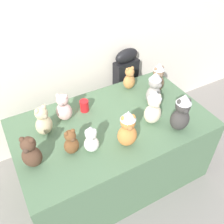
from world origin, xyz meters
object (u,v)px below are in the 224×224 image
(teddy_bear_ash, at_px, (154,89))
(teddy_bear_mocha, at_px, (158,78))
(teddy_bear_blush, at_px, (64,108))
(teddy_bear_ginger, at_px, (128,129))
(instrument_case, at_px, (125,88))
(party_cup_red, at_px, (84,106))
(teddy_bear_sand, at_px, (43,121))
(teddy_bear_cream, at_px, (153,108))
(display_table, at_px, (112,149))
(teddy_bear_charcoal, at_px, (181,113))
(teddy_bear_chestnut, at_px, (71,143))
(teddy_bear_snow, at_px, (91,139))
(teddy_bear_caramel, at_px, (129,79))
(teddy_bear_cocoa, at_px, (31,153))

(teddy_bear_ash, height_order, teddy_bear_mocha, teddy_bear_ash)
(teddy_bear_blush, height_order, teddy_bear_ginger, teddy_bear_ginger)
(instrument_case, distance_m, party_cup_red, 0.80)
(teddy_bear_sand, xyz_separation_m, teddy_bear_blush, (0.20, 0.08, -0.00))
(teddy_bear_blush, xyz_separation_m, teddy_bear_cream, (0.65, -0.40, 0.04))
(teddy_bear_cream, bearing_deg, teddy_bear_ash, 63.10)
(display_table, xyz_separation_m, teddy_bear_charcoal, (0.45, -0.33, 0.54))
(teddy_bear_ginger, relative_size, teddy_bear_chestnut, 1.48)
(teddy_bear_ginger, bearing_deg, teddy_bear_ash, 48.93)
(teddy_bear_mocha, relative_size, teddy_bear_snow, 1.23)
(teddy_bear_blush, height_order, teddy_bear_caramel, teddy_bear_blush)
(instrument_case, xyz_separation_m, party_cup_red, (-0.66, -0.37, 0.27))
(teddy_bear_ginger, height_order, teddy_bear_cream, teddy_bear_ginger)
(teddy_bear_sand, distance_m, party_cup_red, 0.42)
(teddy_bear_blush, bearing_deg, teddy_bear_charcoal, -2.33)
(teddy_bear_ginger, relative_size, party_cup_red, 3.09)
(instrument_case, relative_size, teddy_bear_chestnut, 4.38)
(teddy_bear_sand, height_order, teddy_bear_charcoal, teddy_bear_charcoal)
(instrument_case, distance_m, teddy_bear_mocha, 0.57)
(teddy_bear_sand, height_order, teddy_bear_blush, teddy_bear_sand)
(teddy_bear_snow, bearing_deg, teddy_bear_cocoa, -171.30)
(teddy_bear_ginger, xyz_separation_m, teddy_bear_snow, (-0.27, 0.07, -0.04))
(teddy_bear_caramel, relative_size, teddy_bear_charcoal, 0.68)
(teddy_bear_caramel, relative_size, teddy_bear_chestnut, 1.06)
(teddy_bear_snow, distance_m, teddy_bear_cream, 0.59)
(instrument_case, xyz_separation_m, teddy_bear_ash, (-0.05, -0.57, 0.38))
(teddy_bear_ginger, distance_m, teddy_bear_chestnut, 0.43)
(teddy_bear_ash, distance_m, teddy_bear_snow, 0.80)
(teddy_bear_chestnut, distance_m, party_cup_red, 0.50)
(instrument_case, relative_size, teddy_bear_ash, 3.01)
(teddy_bear_sand, relative_size, teddy_bear_blush, 1.02)
(display_table, distance_m, teddy_bear_ash, 0.70)
(display_table, relative_size, teddy_bear_cocoa, 5.99)
(teddy_bear_chestnut, bearing_deg, party_cup_red, 47.61)
(teddy_bear_snow, xyz_separation_m, teddy_bear_cream, (0.59, 0.04, 0.04))
(party_cup_red, bearing_deg, teddy_bear_mocha, -4.93)
(teddy_bear_caramel, height_order, teddy_bear_snow, teddy_bear_snow)
(display_table, distance_m, teddy_bear_blush, 0.64)
(teddy_bear_ash, bearing_deg, teddy_bear_cocoa, 166.13)
(teddy_bear_ash, distance_m, teddy_bear_ginger, 0.58)
(display_table, distance_m, teddy_bear_caramel, 0.72)
(teddy_bear_ash, height_order, teddy_bear_blush, teddy_bear_ash)
(teddy_bear_ginger, relative_size, teddy_bear_cream, 1.02)
(instrument_case, xyz_separation_m, teddy_bear_chestnut, (-0.94, -0.77, 0.32))
(teddy_bear_caramel, xyz_separation_m, teddy_bear_cream, (-0.09, -0.52, 0.05))
(teddy_bear_blush, bearing_deg, teddy_bear_cocoa, -103.07)
(instrument_case, xyz_separation_m, teddy_bear_mocha, (0.09, -0.43, 0.37))
(teddy_bear_cocoa, relative_size, teddy_bear_chestnut, 1.23)
(display_table, distance_m, teddy_bear_cream, 0.63)
(teddy_bear_cocoa, relative_size, teddy_bear_mocha, 0.91)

